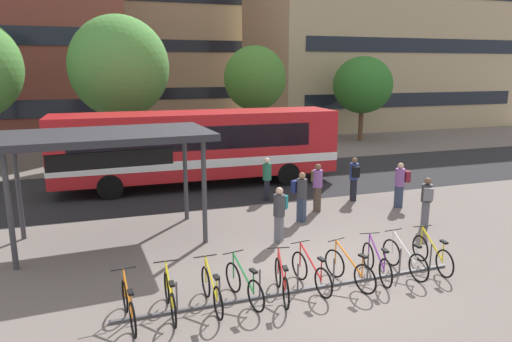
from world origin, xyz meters
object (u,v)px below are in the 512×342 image
Objects in this scene: parked_bicycle_purple_7 at (377,263)px; street_tree_1 at (119,67)px; parked_bicycle_orange_0 at (129,306)px; street_tree_3 at (255,79)px; commuter_teal_pack_3 at (280,210)px; parked_bicycle_white_8 at (405,259)px; street_tree_0 at (363,85)px; parked_bicycle_yellow_9 at (432,254)px; parked_bicycle_yellow_1 at (170,297)px; commuter_teal_pack_5 at (267,176)px; transit_shelter at (107,140)px; parked_bicycle_green_3 at (244,285)px; commuter_navy_pack_2 at (301,193)px; commuter_black_pack_4 at (354,176)px; commuter_maroon_pack_0 at (401,182)px; city_bus at (200,145)px; parked_bicycle_red_4 at (282,281)px; parked_bicycle_red_5 at (311,273)px; commuter_olive_pack_6 at (317,184)px; commuter_grey_pack_1 at (427,199)px; parked_bicycle_orange_6 at (349,270)px; parked_bicycle_yellow_2 at (212,291)px.

street_tree_1 is (-5.08, 16.20, 4.69)m from parked_bicycle_purple_7.
street_tree_3 is at bearing -30.81° from parked_bicycle_orange_0.
commuter_teal_pack_3 is 0.22× the size of street_tree_1.
parked_bicycle_white_8 is at bearing -80.68° from parked_bicycle_purple_7.
parked_bicycle_yellow_9 is at bearing -116.25° from street_tree_0.
commuter_teal_pack_5 is (4.82, 7.41, 0.58)m from parked_bicycle_yellow_1.
parked_bicycle_green_3 is at bearing -64.28° from transit_shelter.
commuter_navy_pack_2 is at bearing 25.83° from commuter_teal_pack_5.
commuter_black_pack_4 is at bearing -51.58° from street_tree_1.
parked_bicycle_orange_0 is 0.30× the size of street_tree_0.
commuter_teal_pack_5 reaches higher than parked_bicycle_yellow_1.
parked_bicycle_orange_0 is 7.54m from commuter_navy_pack_2.
parked_bicycle_yellow_1 is 25.55m from street_tree_0.
parked_bicycle_yellow_1 is at bearing 42.45° from commuter_maroon_pack_0.
commuter_teal_pack_5 is (-3.13, 1.19, -0.01)m from commuter_black_pack_4.
city_bus reaches higher than commuter_teal_pack_5.
parked_bicycle_orange_0 is 1.01× the size of parked_bicycle_red_4.
parked_bicycle_purple_7 is at bearing 63.72° from commuter_maroon_pack_0.
city_bus is 10.97m from parked_bicycle_yellow_1.
parked_bicycle_yellow_9 is at bearing -97.69° from parked_bicycle_red_5.
commuter_teal_pack_3 is at bearing -82.32° from city_bus.
city_bus is 8.44m from commuter_maroon_pack_0.
parked_bicycle_red_4 is 0.99× the size of parked_bicycle_yellow_9.
commuter_olive_pack_6 is (4.41, 5.45, 0.62)m from parked_bicycle_green_3.
parked_bicycle_white_8 is 1.02× the size of commuter_navy_pack_2.
commuter_maroon_pack_0 is 2.17m from commuter_grey_pack_1.
street_tree_1 is at bearing 0.71° from parked_bicycle_orange_6.
street_tree_0 is at bearing -31.68° from parked_bicycle_white_8.
commuter_black_pack_4 is 2.06m from commuter_olive_pack_6.
parked_bicycle_yellow_1 is 6.68m from parked_bicycle_yellow_9.
city_bus is at bearing -146.22° from street_tree_0.
parked_bicycle_red_4 is at bearing -57.44° from transit_shelter.
commuter_teal_pack_3 is 0.96× the size of commuter_olive_pack_6.
parked_bicycle_red_4 is 5.35m from commuter_navy_pack_2.
city_bus is 7.06× the size of parked_bicycle_purple_7.
commuter_teal_pack_3 is at bearing -105.72° from street_tree_3.
street_tree_3 is (2.02, 17.90, 4.02)m from parked_bicycle_white_8.
parked_bicycle_purple_7 is 0.81m from parked_bicycle_white_8.
commuter_olive_pack_6 is at bearing -47.28° from parked_bicycle_yellow_1.
commuter_grey_pack_1 is at bearing -71.07° from parked_bicycle_orange_6.
parked_bicycle_red_5 is at bearing 98.34° from parked_bicycle_purple_7.
parked_bicycle_red_5 is (0.80, 0.18, 0.00)m from parked_bicycle_red_4.
parked_bicycle_yellow_2 is 1.06× the size of commuter_grey_pack_1.
commuter_navy_pack_2 is 13.39m from street_tree_1.
commuter_grey_pack_1 is (-0.52, -2.10, -0.02)m from commuter_maroon_pack_0.
commuter_teal_pack_5 is at bearing -133.41° from street_tree_0.
parked_bicycle_yellow_9 is (3.84, -10.38, -1.39)m from city_bus.
commuter_grey_pack_1 is at bearing -77.92° from parked_bicycle_orange_0.
commuter_teal_pack_5 is 2.27m from commuter_olive_pack_6.
street_tree_1 is (0.94, 11.58, 2.03)m from transit_shelter.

